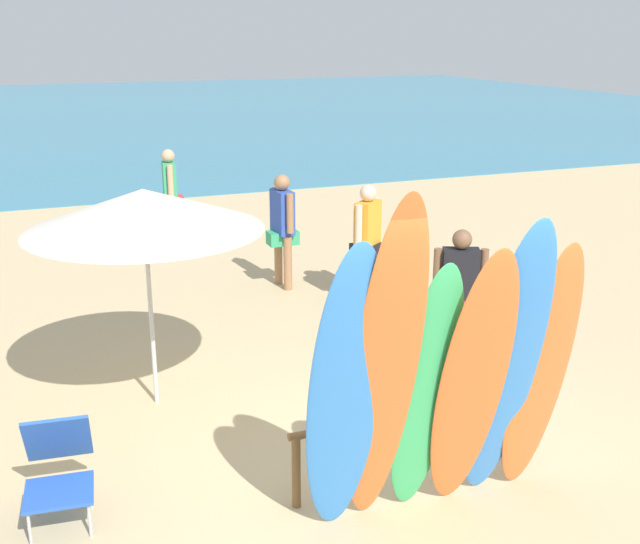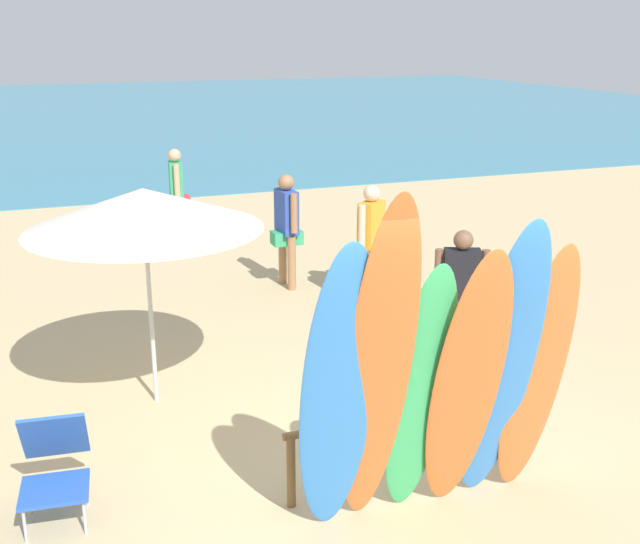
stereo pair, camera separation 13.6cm
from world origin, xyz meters
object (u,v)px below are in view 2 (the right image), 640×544
Objects in this scene: beachgoer_photographing at (287,223)px; beachgoer_near_rack at (371,236)px; beachgoer_midbeach at (176,189)px; beach_umbrella at (144,209)px; surfboard_rack at (406,429)px; surfboard_blue_4 at (502,368)px; surfboard_orange_3 at (467,386)px; surfboard_blue_0 at (338,396)px; surfboard_green_2 at (420,394)px; surfboard_orange_1 at (378,372)px; surfboard_orange_5 at (537,373)px; beachgoer_strolling at (461,289)px; beach_chair_red at (55,461)px.

beachgoer_photographing is 1.35m from beachgoer_near_rack.
beachgoer_midbeach is 6.31m from beach_umbrella.
beach_umbrella is at bearing 127.56° from surfboard_rack.
surfboard_blue_4 is 8.92m from beachgoer_midbeach.
surfboard_orange_3 is 1.41× the size of beachgoer_near_rack.
surfboard_orange_3 is at bearing -10.33° from beachgoer_photographing.
beachgoer_midbeach is at bearing 89.51° from surfboard_blue_0.
beachgoer_near_rack is (1.70, 4.72, -0.13)m from surfboard_green_2.
surfboard_orange_1 is at bearing -17.15° from beachgoer_photographing.
surfboard_green_2 reaches higher than beachgoer_midbeach.
beachgoer_photographing is 1.00× the size of beachgoer_midbeach.
beachgoer_photographing is at bearing 81.39° from surfboard_green_2.
surfboard_blue_0 is 1.07× the size of beach_umbrella.
surfboard_orange_5 is 8.89m from beachgoer_midbeach.
beachgoer_strolling is (0.06, -2.29, -0.04)m from beachgoer_near_rack.
surfboard_orange_1 is at bearing 5.36° from beachgoer_midbeach.
beachgoer_photographing reaches higher than beach_chair_red.
surfboard_orange_3 is (0.17, -0.61, 0.64)m from surfboard_rack.
surfboard_orange_3 is 0.68m from surfboard_orange_5.
surfboard_blue_4 is at bearing -52.25° from beach_umbrella.
beachgoer_photographing is (0.68, 5.25, 0.46)m from surfboard_rack.
surfboard_rack is 0.76× the size of surfboard_orange_1.
surfboard_orange_5 is 1.41× the size of beachgoer_strolling.
surfboard_green_2 is 3.01m from beachgoer_strolling.
beachgoer_near_rack is at bearing 80.94° from surfboard_blue_4.
surfboard_rack is at bearing 108.89° from surfboard_orange_3.
surfboard_orange_1 is 1.77× the size of beachgoer_strolling.
surfboard_green_2 is 1.33× the size of beachgoer_midbeach.
beachgoer_midbeach is at bearing -166.57° from beachgoer_photographing.
beachgoer_photographing is (0.51, 5.86, -0.17)m from surfboard_orange_3.
beachgoer_photographing reaches higher than beachgoer_strolling.
surfboard_blue_0 reaches higher than beachgoer_midbeach.
surfboard_blue_0 is 1.47× the size of beachgoer_midbeach.
beach_umbrella is (-1.87, 2.81, 0.86)m from surfboard_orange_3.
surfboard_orange_1 reaches higher than beachgoer_near_rack.
beachgoer_near_rack is (2.36, 4.77, -0.24)m from surfboard_blue_0.
beachgoer_midbeach is (0.20, 8.89, -0.40)m from surfboard_orange_1.
surfboard_rack is 3.16m from beach_umbrella.
beach_umbrella reaches higher than beachgoer_strolling.
surfboard_green_2 is at bearing 166.73° from surfboard_orange_3.
surfboard_rack is 2.77m from beach_chair_red.
surfboard_blue_4 is 0.40m from surfboard_orange_5.
surfboard_blue_4 reaches higher than beachgoer_near_rack.
surfboard_orange_5 is 4.79m from beachgoer_near_rack.
surfboard_blue_0 reaches higher than beachgoer_photographing.
beach_chair_red is at bearing 156.56° from surfboard_orange_5.
surfboard_orange_5 is (0.67, 0.08, -0.04)m from surfboard_orange_3.
surfboard_orange_3 is (0.71, 0.00, -0.22)m from surfboard_orange_1.
beach_umbrella is at bearing 18.92° from beachgoer_strolling.
surfboard_orange_3 is at bearing -143.94° from beachgoer_near_rack.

